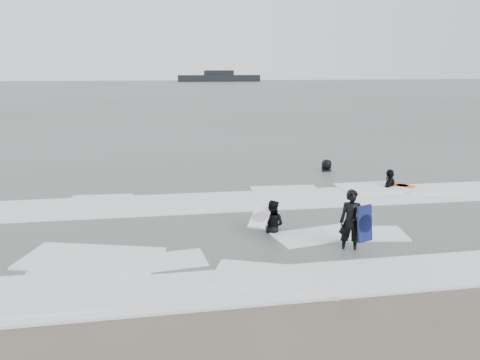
{
  "coord_description": "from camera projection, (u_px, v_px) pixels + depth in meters",
  "views": [
    {
      "loc": [
        -2.38,
        -10.06,
        4.8
      ],
      "look_at": [
        0.0,
        5.0,
        1.1
      ],
      "focal_mm": 35.0,
      "sensor_mm": 36.0,
      "label": 1
    }
  ],
  "objects": [
    {
      "name": "sea",
      "position": [
        178.0,
        93.0,
        87.92
      ],
      "size": [
        320.0,
        320.0,
        0.0
      ],
      "primitive_type": "plane",
      "color": "#47544C",
      "rests_on": "ground"
    },
    {
      "name": "surfer_right_near",
      "position": [
        389.0,
        188.0,
        18.93
      ],
      "size": [
        1.13,
        1.16,
        1.95
      ],
      "primitive_type": "imported",
      "rotation": [
        0.0,
        0.0,
        -2.33
      ],
      "color": "black",
      "rests_on": "ground"
    },
    {
      "name": "vessel_horizon",
      "position": [
        219.0,
        78.0,
        151.63
      ],
      "size": [
        26.52,
        4.74,
        3.6
      ],
      "color": "black",
      "rests_on": "ground"
    },
    {
      "name": "surfer_centre",
      "position": [
        350.0,
        252.0,
        12.46
      ],
      "size": [
        0.72,
        0.58,
        1.73
      ],
      "primitive_type": "imported",
      "rotation": [
        0.0,
        0.0,
        -0.3
      ],
      "color": "black",
      "rests_on": "ground"
    },
    {
      "name": "bodyboards",
      "position": [
        349.0,
        206.0,
        14.88
      ],
      "size": [
        7.67,
        6.9,
        1.25
      ],
      "color": "#0F1647",
      "rests_on": "ground"
    },
    {
      "name": "ground",
      "position": [
        273.0,
        274.0,
        11.15
      ],
      "size": [
        320.0,
        320.0,
        0.0
      ],
      "primitive_type": "plane",
      "color": "brown",
      "rests_on": "ground"
    },
    {
      "name": "surfer_wading",
      "position": [
        272.0,
        233.0,
        13.9
      ],
      "size": [
        0.96,
        0.91,
        1.56
      ],
      "primitive_type": "imported",
      "rotation": [
        0.0,
        0.0,
        2.56
      ],
      "color": "black",
      "rests_on": "ground"
    },
    {
      "name": "surfer_right_far",
      "position": [
        326.0,
        172.0,
        21.84
      ],
      "size": [
        1.02,
        0.88,
        1.76
      ],
      "primitive_type": "imported",
      "rotation": [
        0.0,
        0.0,
        -2.7
      ],
      "color": "black",
      "rests_on": "ground"
    },
    {
      "name": "surf_foam",
      "position": [
        246.0,
        222.0,
        14.69
      ],
      "size": [
        30.03,
        9.06,
        0.09
      ],
      "color": "white",
      "rests_on": "ground"
    }
  ]
}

